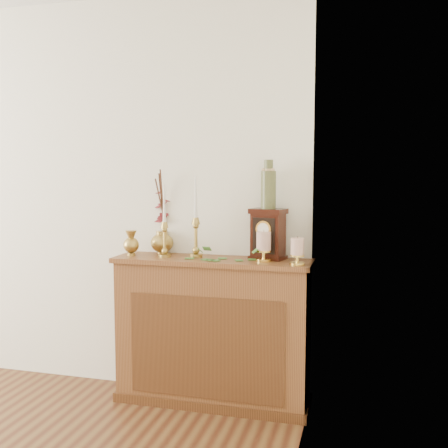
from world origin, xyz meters
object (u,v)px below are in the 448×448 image
(bud_vase, at_px, (131,243))
(ceramic_vase, at_px, (268,187))
(ginger_jar, at_px, (163,215))
(mantel_clock, at_px, (268,234))
(candlestick_left, at_px, (165,234))
(candlestick_center, at_px, (196,231))

(bud_vase, relative_size, ceramic_vase, 0.54)
(ginger_jar, relative_size, mantel_clock, 1.78)
(candlestick_left, relative_size, bud_vase, 2.81)
(candlestick_center, relative_size, ceramic_vase, 1.72)
(mantel_clock, bearing_deg, candlestick_left, -156.84)
(candlestick_center, distance_m, ceramic_vase, 0.53)
(candlestick_center, bearing_deg, mantel_clock, 5.73)
(candlestick_left, height_order, bud_vase, candlestick_left)
(candlestick_center, bearing_deg, bud_vase, -172.32)
(candlestick_left, relative_size, mantel_clock, 1.46)
(ginger_jar, relative_size, ceramic_vase, 1.86)
(candlestick_center, height_order, ceramic_vase, ceramic_vase)
(ginger_jar, bearing_deg, bud_vase, -129.00)
(ceramic_vase, bearing_deg, candlestick_left, -170.67)
(bud_vase, distance_m, ginger_jar, 0.29)
(ginger_jar, bearing_deg, ceramic_vase, -6.11)
(candlestick_center, distance_m, mantel_clock, 0.45)
(mantel_clock, relative_size, ceramic_vase, 1.05)
(bud_vase, relative_size, ginger_jar, 0.29)
(ginger_jar, bearing_deg, candlestick_left, -65.67)
(candlestick_left, relative_size, ceramic_vase, 1.53)
(candlestick_left, bearing_deg, mantel_clock, 9.10)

